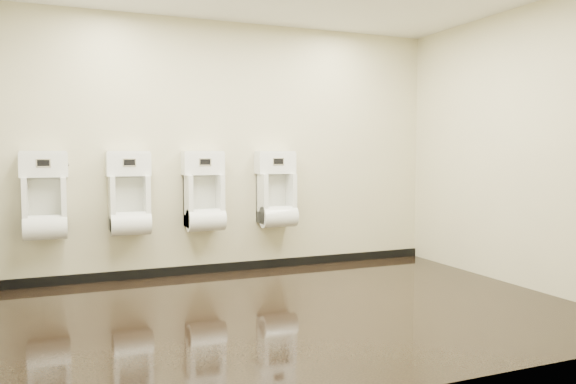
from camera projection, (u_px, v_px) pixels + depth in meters
name	position (u px, v px, depth m)	size (l,w,h in m)	color
ground	(289.00, 311.00, 4.79)	(5.00, 3.50, 0.00)	black
back_wall	(230.00, 148.00, 6.30)	(5.00, 0.02, 2.80)	beige
front_wall	(411.00, 143.00, 3.08)	(5.00, 0.02, 2.80)	beige
right_wall	(519.00, 148.00, 5.64)	(0.02, 3.50, 2.80)	beige
skirting_back	(231.00, 267.00, 6.39)	(5.00, 0.02, 0.10)	black
urinal_0	(45.00, 202.00, 5.47)	(0.45, 0.34, 0.85)	white
urinal_1	(129.00, 199.00, 5.78)	(0.45, 0.34, 0.85)	white
urinal_2	(204.00, 197.00, 6.08)	(0.45, 0.34, 0.85)	white
urinal_3	(276.00, 195.00, 6.39)	(0.45, 0.34, 0.85)	white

